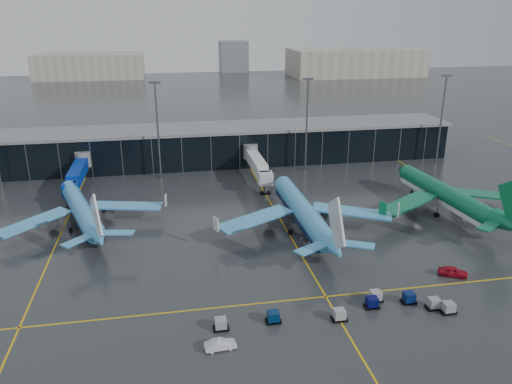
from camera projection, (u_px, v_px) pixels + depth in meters
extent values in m
plane|color=#282B2D|center=(247.00, 258.00, 89.95)|extent=(600.00, 600.00, 0.00)
cube|color=black|center=(212.00, 146.00, 145.60)|extent=(140.00, 16.00, 10.00)
cube|color=slate|center=(211.00, 128.00, 143.80)|extent=(142.00, 17.00, 0.80)
cylinder|color=#595B60|center=(83.00, 159.00, 131.69)|extent=(4.00, 4.00, 4.00)
cube|color=navy|center=(75.00, 178.00, 119.47)|extent=(3.00, 24.00, 3.00)
cylinder|color=#595B60|center=(72.00, 201.00, 113.59)|extent=(1.00, 1.00, 2.60)
cylinder|color=#595B60|center=(251.00, 151.00, 139.38)|extent=(4.00, 4.00, 4.00)
cube|color=silver|center=(260.00, 168.00, 127.17)|extent=(3.00, 24.00, 3.00)
cylinder|color=#595B60|center=(265.00, 189.00, 121.28)|extent=(1.00, 1.00, 2.60)
cylinder|color=#595B60|center=(158.00, 132.00, 129.39)|extent=(0.50, 0.50, 25.00)
cube|color=#595B60|center=(155.00, 83.00, 125.08)|extent=(3.00, 0.40, 0.60)
cylinder|color=#595B60|center=(307.00, 126.00, 136.23)|extent=(0.50, 0.50, 25.00)
cube|color=#595B60|center=(308.00, 79.00, 131.92)|extent=(3.00, 0.40, 0.60)
cylinder|color=#595B60|center=(441.00, 121.00, 143.07)|extent=(0.50, 0.50, 25.00)
cube|color=#595B60|center=(447.00, 76.00, 138.76)|extent=(3.00, 0.40, 0.60)
cube|color=#B2AD99|center=(355.00, 62.00, 347.91)|extent=(90.00, 42.00, 18.00)
cube|color=#B2AD99|center=(91.00, 66.00, 335.97)|extent=(70.00, 38.00, 16.00)
cube|color=#B2AD99|center=(233.00, 56.00, 370.55)|extent=(20.00, 20.00, 22.00)
cube|color=gold|center=(63.00, 228.00, 102.46)|extent=(0.30, 120.00, 0.02)
cube|color=gold|center=(277.00, 213.00, 110.16)|extent=(0.30, 120.00, 0.02)
cube|color=gold|center=(462.00, 200.00, 117.85)|extent=(0.30, 120.00, 0.02)
cube|color=gold|center=(326.00, 297.00, 77.78)|extent=(220.00, 0.30, 0.02)
cube|color=black|center=(375.00, 300.00, 76.57)|extent=(2.20, 1.50, 0.36)
cube|color=#93959C|center=(376.00, 296.00, 76.31)|extent=(1.60, 1.50, 1.50)
cube|color=black|center=(408.00, 302.00, 76.08)|extent=(2.20, 1.50, 0.36)
cube|color=#051647|center=(409.00, 297.00, 75.82)|extent=(1.60, 1.50, 1.50)
cube|color=black|center=(433.00, 307.00, 74.61)|extent=(2.20, 1.50, 0.36)
cube|color=gray|center=(434.00, 303.00, 74.35)|extent=(1.60, 1.50, 1.50)
cube|color=black|center=(448.00, 312.00, 73.57)|extent=(2.20, 1.50, 0.36)
cube|color=gray|center=(448.00, 307.00, 73.31)|extent=(1.60, 1.50, 1.50)
cube|color=black|center=(273.00, 321.00, 71.32)|extent=(2.20, 1.50, 0.36)
cube|color=#052045|center=(273.00, 316.00, 71.06)|extent=(1.60, 1.50, 1.50)
cube|color=black|center=(339.00, 319.00, 71.83)|extent=(2.20, 1.50, 0.36)
cube|color=#919599|center=(339.00, 314.00, 71.57)|extent=(1.60, 1.50, 1.50)
cube|color=black|center=(221.00, 328.00, 69.72)|extent=(2.20, 1.50, 0.36)
cube|color=gray|center=(221.00, 323.00, 69.46)|extent=(1.60, 1.50, 1.50)
cube|color=black|center=(372.00, 306.00, 74.87)|extent=(2.20, 1.50, 0.36)
cube|color=#050740|center=(372.00, 302.00, 74.60)|extent=(1.60, 1.50, 1.50)
cube|color=silver|center=(315.00, 238.00, 97.01)|extent=(3.29, 3.81, 0.80)
cube|color=silver|center=(316.00, 229.00, 96.36)|extent=(2.59, 3.24, 2.29)
imported|color=#AB0D20|center=(453.00, 272.00, 83.67)|extent=(5.06, 3.90, 1.61)
imported|color=silver|center=(220.00, 344.00, 65.47)|extent=(4.33, 1.85, 1.39)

